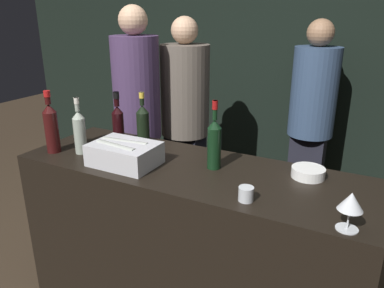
{
  "coord_description": "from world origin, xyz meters",
  "views": [
    {
      "loc": [
        0.86,
        -1.29,
        1.77
      ],
      "look_at": [
        0.0,
        0.35,
        1.11
      ],
      "focal_mm": 35.0,
      "sensor_mm": 36.0,
      "label": 1
    }
  ],
  "objects": [
    {
      "name": "wall_back_chalkboard",
      "position": [
        0.0,
        2.25,
        1.4
      ],
      "size": [
        6.4,
        0.06,
        2.8
      ],
      "color": "black",
      "rests_on": "ground_plane"
    },
    {
      "name": "bar_counter",
      "position": [
        0.0,
        0.32,
        0.49
      ],
      "size": [
        1.89,
        0.63,
        0.99
      ],
      "color": "black",
      "rests_on": "ground_plane"
    },
    {
      "name": "ice_bin_with_bottles",
      "position": [
        -0.33,
        0.19,
        1.05
      ],
      "size": [
        0.35,
        0.25,
        0.12
      ],
      "color": "silver",
      "rests_on": "bar_counter"
    },
    {
      "name": "bowl_white",
      "position": [
        0.58,
        0.48,
        1.01
      ],
      "size": [
        0.16,
        0.16,
        0.05
      ],
      "color": "white",
      "rests_on": "bar_counter"
    },
    {
      "name": "wine_glass",
      "position": [
        0.81,
        0.07,
        1.1
      ],
      "size": [
        0.09,
        0.09,
        0.15
      ],
      "color": "silver",
      "rests_on": "bar_counter"
    },
    {
      "name": "candle_votive",
      "position": [
        0.39,
        0.11,
        1.02
      ],
      "size": [
        0.07,
        0.07,
        0.06
      ],
      "color": "silver",
      "rests_on": "bar_counter"
    },
    {
      "name": "white_wine_bottle",
      "position": [
        -0.66,
        0.21,
        1.12
      ],
      "size": [
        0.07,
        0.07,
        0.33
      ],
      "color": "#9EA899",
      "rests_on": "bar_counter"
    },
    {
      "name": "red_wine_bottle_tall",
      "position": [
        -0.81,
        0.15,
        1.14
      ],
      "size": [
        0.08,
        0.08,
        0.36
      ],
      "color": "#380F0F",
      "rests_on": "bar_counter"
    },
    {
      "name": "red_wine_bottle_burgundy",
      "position": [
        0.12,
        0.37,
        1.13
      ],
      "size": [
        0.07,
        0.07,
        0.36
      ],
      "color": "black",
      "rests_on": "bar_counter"
    },
    {
      "name": "red_wine_bottle_black_foil",
      "position": [
        -0.57,
        0.45,
        1.12
      ],
      "size": [
        0.07,
        0.07,
        0.32
      ],
      "color": "black",
      "rests_on": "bar_counter"
    },
    {
      "name": "champagne_bottle",
      "position": [
        -0.45,
        0.55,
        1.11
      ],
      "size": [
        0.08,
        0.08,
        0.31
      ],
      "color": "black",
      "rests_on": "bar_counter"
    },
    {
      "name": "person_in_hoodie",
      "position": [
        -0.8,
        0.97,
        1.01
      ],
      "size": [
        0.35,
        0.35,
        1.81
      ],
      "rotation": [
        0.0,
        0.0,
        -2.25
      ],
      "color": "black",
      "rests_on": "ground_plane"
    },
    {
      "name": "person_blond_tee",
      "position": [
        -0.58,
        1.32,
        0.96
      ],
      "size": [
        0.39,
        0.39,
        1.73
      ],
      "rotation": [
        0.0,
        0.0,
        1.06
      ],
      "color": "black",
      "rests_on": "ground_plane"
    },
    {
      "name": "person_grey_polo",
      "position": [
        0.34,
        1.82,
        0.95
      ],
      "size": [
        0.37,
        0.37,
        1.71
      ],
      "rotation": [
        0.0,
        0.0,
        1.38
      ],
      "color": "black",
      "rests_on": "ground_plane"
    }
  ]
}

